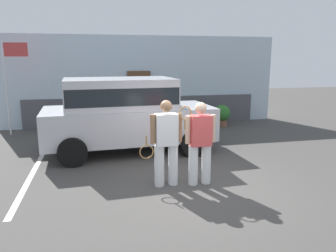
% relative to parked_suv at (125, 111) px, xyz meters
% --- Properties ---
extents(ground_plane, '(40.00, 40.00, 0.00)m').
position_rel_parked_suv_xyz_m(ground_plane, '(1.07, -2.95, -1.15)').
color(ground_plane, '#423F3D').
extents(parking_stripe_0, '(0.12, 4.40, 0.01)m').
position_rel_parked_suv_xyz_m(parking_stripe_0, '(-2.27, -1.45, -1.14)').
color(parking_stripe_0, silver).
rests_on(parking_stripe_0, ground_plane).
extents(house_frontage, '(10.76, 0.40, 3.44)m').
position_rel_parked_suv_xyz_m(house_frontage, '(1.07, 3.85, 0.47)').
color(house_frontage, silver).
rests_on(house_frontage, ground_plane).
extents(parked_suv, '(4.70, 2.37, 2.05)m').
position_rel_parked_suv_xyz_m(parked_suv, '(0.00, 0.00, 0.00)').
color(parked_suv, '#B7B7BC').
rests_on(parked_suv, ground_plane).
extents(tennis_player_man, '(0.91, 0.30, 1.77)m').
position_rel_parked_suv_xyz_m(tennis_player_man, '(0.57, -2.68, -0.23)').
color(tennis_player_man, white).
rests_on(tennis_player_man, ground_plane).
extents(tennis_player_woman, '(0.78, 0.28, 1.72)m').
position_rel_parked_suv_xyz_m(tennis_player_woman, '(1.26, -2.76, -0.25)').
color(tennis_player_woman, white).
rests_on(tennis_player_woman, ground_plane).
extents(potted_plant_by_porch, '(0.61, 0.61, 0.81)m').
position_rel_parked_suv_xyz_m(potted_plant_by_porch, '(3.06, 3.04, -0.70)').
color(potted_plant_by_porch, '#9E5638').
rests_on(potted_plant_by_porch, ground_plane).
extents(potted_plant_secondary, '(0.63, 0.63, 0.83)m').
position_rel_parked_suv_xyz_m(potted_plant_secondary, '(3.93, 2.69, -0.68)').
color(potted_plant_secondary, brown).
rests_on(potted_plant_secondary, ground_plane).
extents(flag_pole, '(0.80, 0.08, 3.14)m').
position_rel_parked_suv_xyz_m(flag_pole, '(-3.49, 2.89, 1.02)').
color(flag_pole, silver).
rests_on(flag_pole, ground_plane).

